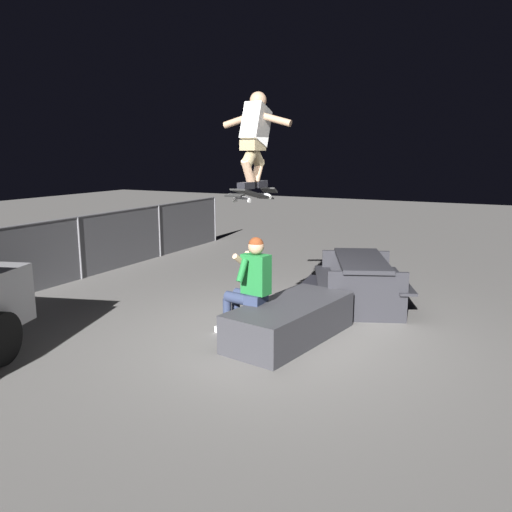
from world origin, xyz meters
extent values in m
plane|color=slate|center=(0.00, 0.00, 0.00)|extent=(40.00, 40.00, 0.00)
cube|color=#38383D|center=(0.05, -0.17, 0.24)|extent=(2.00, 1.12, 0.47)
cube|color=#2D3856|center=(-0.13, 0.22, 0.53)|extent=(0.32, 0.20, 0.12)
cube|color=#1E7233|center=(-0.13, 0.22, 0.84)|extent=(0.26, 0.37, 0.50)
sphere|color=tan|center=(-0.13, 0.22, 1.19)|extent=(0.20, 0.20, 0.20)
sphere|color=brown|center=(-0.13, 0.22, 1.21)|extent=(0.19, 0.19, 0.19)
cylinder|color=#1E7233|center=(-0.32, 0.31, 0.92)|extent=(0.20, 0.11, 0.29)
cylinder|color=tan|center=(-0.22, 0.40, 1.02)|extent=(0.25, 0.11, 0.19)
cylinder|color=#1E7233|center=(0.08, 0.25, 0.92)|extent=(0.20, 0.11, 0.29)
cylinder|color=tan|center=(0.01, 0.36, 1.02)|extent=(0.25, 0.11, 0.19)
cylinder|color=#2D3856|center=(-0.19, 0.43, 0.51)|extent=(0.21, 0.42, 0.14)
cylinder|color=#2D3856|center=(-0.15, 0.63, 0.26)|extent=(0.11, 0.11, 0.43)
cube|color=white|center=(-0.14, 0.68, 0.04)|extent=(0.14, 0.27, 0.08)
cylinder|color=#2D3856|center=(-0.01, 0.40, 0.51)|extent=(0.21, 0.42, 0.14)
cylinder|color=#2D3856|center=(0.03, 0.60, 0.26)|extent=(0.11, 0.11, 0.43)
cube|color=white|center=(0.03, 0.65, 0.04)|extent=(0.14, 0.27, 0.08)
cube|color=black|center=(-0.20, 0.23, 1.84)|extent=(0.79, 0.21, 0.18)
cube|color=black|center=(0.25, 0.23, 1.86)|extent=(0.12, 0.20, 0.08)
cube|color=black|center=(-0.65, 0.22, 1.86)|extent=(0.12, 0.20, 0.03)
cube|color=#99999E|center=(0.08, 0.23, 1.81)|extent=(0.07, 0.16, 0.04)
cylinder|color=white|center=(0.08, 0.32, 1.79)|extent=(0.05, 0.03, 0.05)
cylinder|color=white|center=(0.08, 0.14, 1.79)|extent=(0.05, 0.03, 0.05)
cube|color=#99999E|center=(-0.48, 0.23, 1.81)|extent=(0.07, 0.16, 0.04)
cylinder|color=white|center=(-0.48, 0.32, 1.79)|extent=(0.05, 0.03, 0.05)
cylinder|color=white|center=(-0.48, 0.14, 1.79)|extent=(0.05, 0.03, 0.05)
cube|color=black|center=(-0.02, 0.23, 1.95)|extent=(0.26, 0.10, 0.08)
cube|color=black|center=(-0.38, 0.23, 1.95)|extent=(0.26, 0.10, 0.08)
cylinder|color=tan|center=(-0.07, 0.23, 2.11)|extent=(0.24, 0.10, 0.31)
cylinder|color=#7B6D4E|center=(-0.14, 0.23, 2.31)|extent=(0.33, 0.13, 0.33)
cylinder|color=tan|center=(-0.32, 0.23, 2.11)|extent=(0.24, 0.10, 0.31)
cylinder|color=#7B6D4E|center=(-0.25, 0.23, 2.31)|extent=(0.33, 0.13, 0.33)
cube|color=#7B6D4E|center=(-0.20, 0.23, 2.41)|extent=(0.30, 0.20, 0.12)
cube|color=white|center=(-0.12, 0.23, 2.65)|extent=(0.45, 0.22, 0.52)
sphere|color=tan|center=(-0.06, 0.23, 2.93)|extent=(0.20, 0.20, 0.20)
cylinder|color=tan|center=(-0.10, 0.45, 2.71)|extent=(0.08, 0.45, 0.19)
cylinder|color=tan|center=(-0.09, 0.01, 2.71)|extent=(0.08, 0.45, 0.19)
cube|color=black|center=(1.87, 0.17, 0.03)|extent=(1.22, 0.97, 0.06)
cube|color=black|center=(1.87, 0.17, 0.09)|extent=(1.17, 0.96, 0.34)
cube|color=black|center=(1.87, 0.56, 0.08)|extent=(0.98, 0.20, 0.16)
cube|color=black|center=(1.87, -0.22, 0.08)|extent=(0.98, 0.20, 0.16)
cube|color=#28282D|center=(1.86, -0.56, 0.72)|extent=(1.84, 1.29, 0.06)
cube|color=#28282D|center=(1.65, -0.06, 0.42)|extent=(1.66, 0.87, 0.04)
cube|color=#28282D|center=(2.07, -1.07, 0.42)|extent=(1.66, 0.87, 0.04)
cube|color=#28282D|center=(2.57, -0.27, 0.36)|extent=(0.47, 1.04, 0.72)
cube|color=#28282D|center=(1.15, -0.86, 0.36)|extent=(0.47, 1.04, 0.72)
cylinder|color=slate|center=(1.20, 4.57, 0.58)|extent=(0.05, 0.05, 1.16)
cylinder|color=slate|center=(3.60, 4.57, 0.58)|extent=(0.05, 0.05, 1.16)
cylinder|color=slate|center=(6.00, 4.57, 0.58)|extent=(0.05, 0.05, 1.16)
cylinder|color=slate|center=(0.00, 4.57, 1.16)|extent=(12.00, 0.04, 0.04)
cube|color=#59595E|center=(0.00, 4.57, 0.58)|extent=(12.00, 0.01, 1.16)
camera|label=1|loc=(-5.67, -2.59, 2.32)|focal=36.10mm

